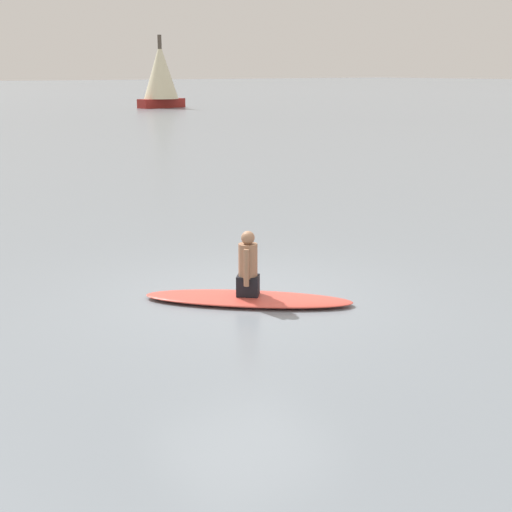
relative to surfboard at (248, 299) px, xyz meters
The scene contains 4 objects.
ground_plane 0.24m from the surfboard, 22.55° to the right, with size 400.00×400.00×0.00m, color gray.
surfboard is the anchor object (origin of this frame).
person_paddler 0.47m from the surfboard, behind, with size 0.39×0.39×0.92m.
sailboat_far_left 53.03m from the surfboard, 26.62° to the right, with size 3.30×4.28×5.91m.
Camera 1 is at (-8.13, 5.53, 3.17)m, focal length 50.51 mm.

